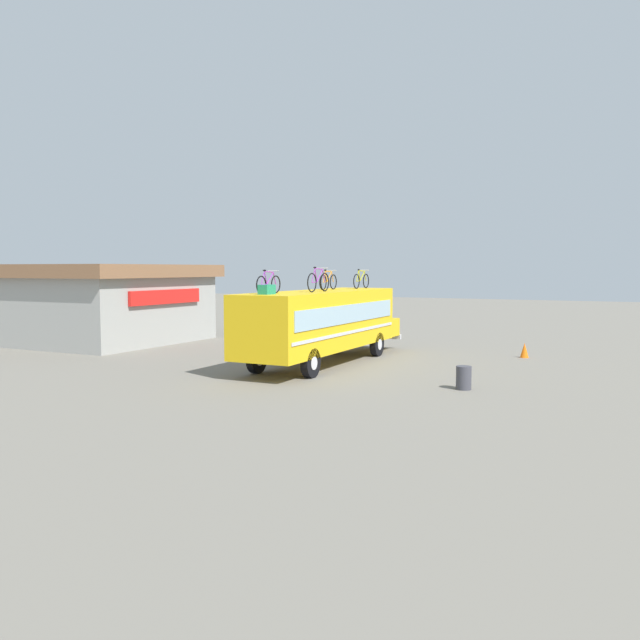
{
  "coord_description": "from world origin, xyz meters",
  "views": [
    {
      "loc": [
        -23.16,
        -11.52,
        3.84
      ],
      "look_at": [
        -0.05,
        0.0,
        1.8
      ],
      "focal_mm": 36.45,
      "sensor_mm": 36.0,
      "label": 1
    }
  ],
  "objects_px": {
    "rooftop_bicycle_3": "(328,281)",
    "rooftop_bicycle_4": "(361,280)",
    "bus": "(323,321)",
    "trash_bin": "(464,378)",
    "rooftop_bicycle_1": "(269,284)",
    "luggage_bag_1": "(267,290)",
    "rooftop_bicycle_2": "(318,281)",
    "traffic_cone": "(524,350)"
  },
  "relations": [
    {
      "from": "bus",
      "to": "rooftop_bicycle_4",
      "type": "xyz_separation_m",
      "value": [
        3.51,
        -0.18,
        1.57
      ]
    },
    {
      "from": "bus",
      "to": "rooftop_bicycle_1",
      "type": "relative_size",
      "value": 6.79
    },
    {
      "from": "rooftop_bicycle_2",
      "to": "rooftop_bicycle_3",
      "type": "distance_m",
      "value": 2.5
    },
    {
      "from": "rooftop_bicycle_1",
      "to": "trash_bin",
      "type": "height_order",
      "value": "rooftop_bicycle_1"
    },
    {
      "from": "rooftop_bicycle_1",
      "to": "trash_bin",
      "type": "distance_m",
      "value": 7.54
    },
    {
      "from": "rooftop_bicycle_2",
      "to": "traffic_cone",
      "type": "distance_m",
      "value": 9.89
    },
    {
      "from": "rooftop_bicycle_3",
      "to": "traffic_cone",
      "type": "bearing_deg",
      "value": -59.77
    },
    {
      "from": "bus",
      "to": "luggage_bag_1",
      "type": "bearing_deg",
      "value": 178.26
    },
    {
      "from": "rooftop_bicycle_1",
      "to": "traffic_cone",
      "type": "distance_m",
      "value": 12.06
    },
    {
      "from": "rooftop_bicycle_3",
      "to": "rooftop_bicycle_1",
      "type": "bearing_deg",
      "value": 179.02
    },
    {
      "from": "rooftop_bicycle_1",
      "to": "rooftop_bicycle_2",
      "type": "bearing_deg",
      "value": -19.45
    },
    {
      "from": "trash_bin",
      "to": "luggage_bag_1",
      "type": "bearing_deg",
      "value": 99.41
    },
    {
      "from": "luggage_bag_1",
      "to": "rooftop_bicycle_2",
      "type": "distance_m",
      "value": 3.02
    },
    {
      "from": "rooftop_bicycle_3",
      "to": "traffic_cone",
      "type": "relative_size",
      "value": 2.57
    },
    {
      "from": "rooftop_bicycle_4",
      "to": "traffic_cone",
      "type": "height_order",
      "value": "rooftop_bicycle_4"
    },
    {
      "from": "rooftop_bicycle_3",
      "to": "rooftop_bicycle_4",
      "type": "relative_size",
      "value": 0.94
    },
    {
      "from": "bus",
      "to": "trash_bin",
      "type": "bearing_deg",
      "value": -115.24
    },
    {
      "from": "rooftop_bicycle_3",
      "to": "rooftop_bicycle_4",
      "type": "distance_m",
      "value": 2.38
    },
    {
      "from": "luggage_bag_1",
      "to": "traffic_cone",
      "type": "bearing_deg",
      "value": -36.5
    },
    {
      "from": "rooftop_bicycle_2",
      "to": "rooftop_bicycle_4",
      "type": "height_order",
      "value": "rooftop_bicycle_2"
    },
    {
      "from": "luggage_bag_1",
      "to": "rooftop_bicycle_3",
      "type": "xyz_separation_m",
      "value": [
        5.35,
        0.23,
        0.19
      ]
    },
    {
      "from": "trash_bin",
      "to": "bus",
      "type": "bearing_deg",
      "value": 64.76
    },
    {
      "from": "rooftop_bicycle_2",
      "to": "trash_bin",
      "type": "xyz_separation_m",
      "value": [
        -1.86,
        -6.11,
        -2.98
      ]
    },
    {
      "from": "rooftop_bicycle_2",
      "to": "rooftop_bicycle_3",
      "type": "height_order",
      "value": "rooftop_bicycle_2"
    },
    {
      "from": "rooftop_bicycle_4",
      "to": "traffic_cone",
      "type": "xyz_separation_m",
      "value": [
        1.98,
        -6.83,
        -3.0
      ]
    },
    {
      "from": "trash_bin",
      "to": "rooftop_bicycle_4",
      "type": "bearing_deg",
      "value": 43.87
    },
    {
      "from": "trash_bin",
      "to": "traffic_cone",
      "type": "distance_m",
      "value": 8.56
    },
    {
      "from": "bus",
      "to": "rooftop_bicycle_4",
      "type": "bearing_deg",
      "value": -2.91
    },
    {
      "from": "rooftop_bicycle_3",
      "to": "trash_bin",
      "type": "height_order",
      "value": "rooftop_bicycle_3"
    },
    {
      "from": "rooftop_bicycle_3",
      "to": "traffic_cone",
      "type": "distance_m",
      "value": 9.03
    },
    {
      "from": "rooftop_bicycle_3",
      "to": "rooftop_bicycle_4",
      "type": "xyz_separation_m",
      "value": [
        2.32,
        -0.53,
        0.01
      ]
    },
    {
      "from": "bus",
      "to": "rooftop_bicycle_2",
      "type": "height_order",
      "value": "rooftop_bicycle_2"
    },
    {
      "from": "rooftop_bicycle_1",
      "to": "rooftop_bicycle_2",
      "type": "distance_m",
      "value": 2.47
    },
    {
      "from": "rooftop_bicycle_3",
      "to": "trash_bin",
      "type": "relative_size",
      "value": 2.2
    },
    {
      "from": "bus",
      "to": "rooftop_bicycle_3",
      "type": "xyz_separation_m",
      "value": [
        1.19,
        0.35,
        1.56
      ]
    },
    {
      "from": "bus",
      "to": "rooftop_bicycle_4",
      "type": "relative_size",
      "value": 6.39
    },
    {
      "from": "rooftop_bicycle_1",
      "to": "rooftop_bicycle_4",
      "type": "bearing_deg",
      "value": -4.97
    },
    {
      "from": "rooftop_bicycle_1",
      "to": "luggage_bag_1",
      "type": "bearing_deg",
      "value": -154.27
    },
    {
      "from": "rooftop_bicycle_4",
      "to": "trash_bin",
      "type": "bearing_deg",
      "value": -136.13
    },
    {
      "from": "luggage_bag_1",
      "to": "rooftop_bicycle_2",
      "type": "height_order",
      "value": "rooftop_bicycle_2"
    },
    {
      "from": "bus",
      "to": "rooftop_bicycle_4",
      "type": "distance_m",
      "value": 3.85
    },
    {
      "from": "traffic_cone",
      "to": "luggage_bag_1",
      "type": "bearing_deg",
      "value": 143.5
    }
  ]
}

